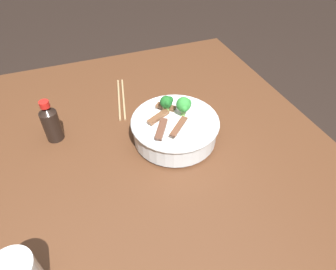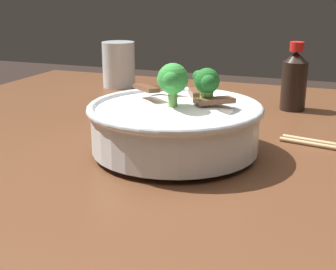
% 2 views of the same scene
% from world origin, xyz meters
% --- Properties ---
extents(ground, '(10.00, 10.00, 0.00)m').
position_xyz_m(ground, '(0.00, 0.00, 0.00)').
color(ground, black).
extents(dining_table, '(1.15, 1.00, 0.81)m').
position_xyz_m(dining_table, '(0.00, 0.00, 0.71)').
color(dining_table, '#56331E').
rests_on(dining_table, ground).
extents(rice_bowl, '(0.25, 0.25, 0.14)m').
position_xyz_m(rice_bowl, '(-0.01, 0.06, 0.85)').
color(rice_bowl, silver).
rests_on(rice_bowl, dining_table).
extents(chopsticks_pair, '(0.23, 0.07, 0.01)m').
position_xyz_m(chopsticks_pair, '(-0.26, -0.04, 0.81)').
color(chopsticks_pair, tan).
rests_on(chopsticks_pair, dining_table).
extents(soy_sauce_bottle, '(0.05, 0.05, 0.13)m').
position_xyz_m(soy_sauce_bottle, '(-0.13, -0.26, 0.86)').
color(soy_sauce_bottle, black).
rests_on(soy_sauce_bottle, dining_table).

